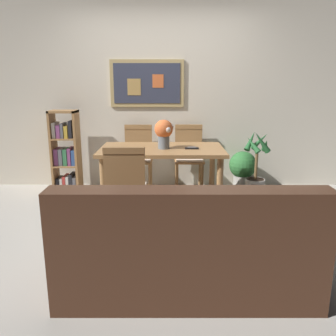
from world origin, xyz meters
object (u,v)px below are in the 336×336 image
dining_chair_far_right (188,152)px  potted_palm (255,172)px  dining_chair_near_left (125,184)px  flower_vase (163,132)px  potted_ivy (241,168)px  dining_chair_far_left (137,152)px  bookshelf (65,155)px  dining_table (161,157)px  tv_remote (191,148)px  leather_couch (185,249)px

dining_chair_far_right → potted_palm: 0.95m
dining_chair_near_left → flower_vase: bearing=64.1°
potted_ivy → potted_palm: size_ratio=0.64×
dining_chair_far_left → potted_palm: bearing=-10.0°
dining_chair_near_left → potted_palm: dining_chair_near_left is taller
dining_chair_far_left → potted_ivy: bearing=0.3°
bookshelf → potted_palm: 2.58m
dining_chair_near_left → dining_chair_far_left: (-0.01, 1.53, 0.00)m
dining_table → tv_remote: 0.37m
dining_chair_far_left → bookshelf: (-0.98, -0.08, -0.02)m
potted_ivy → tv_remote: tv_remote is taller
dining_table → flower_vase: (0.02, -0.04, 0.30)m
flower_vase → dining_chair_far_right: bearing=67.4°
dining_chair_far_left → tv_remote: (0.69, -0.82, 0.22)m
potted_palm → tv_remote: potted_palm is taller
potted_ivy → dining_chair_far_right: bearing=179.3°
dining_table → dining_chair_far_right: dining_chair_far_right is taller
bookshelf → tv_remote: bookshelf is taller
dining_table → potted_ivy: 1.40m
leather_couch → tv_remote: bearing=84.9°
potted_ivy → dining_chair_near_left: bearing=-133.5°
leather_couch → bookshelf: bookshelf is taller
dining_chair_far_right → bookshelf: (-1.69, -0.09, -0.02)m
dining_table → tv_remote: (0.34, -0.07, 0.11)m
dining_chair_far_right → tv_remote: size_ratio=5.79×
bookshelf → potted_ivy: (2.45, 0.08, -0.22)m
dining_table → flower_vase: size_ratio=4.31×
potted_palm → flower_vase: (-1.21, -0.51, 0.61)m
dining_chair_near_left → bookshelf: 1.76m
dining_table → bookshelf: bearing=152.8°
dining_table → dining_chair_far_left: 0.84m
dining_chair_near_left → potted_palm: 2.02m
leather_couch → potted_palm: (1.04, 2.15, 0.02)m
leather_couch → tv_remote: leather_couch is taller
bookshelf → flower_vase: bookshelf is taller
dining_table → dining_chair_near_left: 0.85m
dining_chair_far_right → potted_ivy: bearing=-0.7°
dining_chair_far_left → tv_remote: 1.10m
tv_remote → potted_ivy: bearing=46.9°
bookshelf → flower_vase: (1.35, -0.72, 0.42)m
dining_table → potted_ivy: bearing=34.3°
dining_table → tv_remote: tv_remote is taller
dining_chair_far_left → bookshelf: bearing=-175.6°
potted_ivy → flower_vase: flower_vase is taller
leather_couch → bookshelf: (-1.53, 2.35, 0.21)m
leather_couch → bookshelf: bearing=123.0°
dining_table → potted_palm: 1.36m
bookshelf → flower_vase: bearing=-28.0°
dining_chair_far_left → potted_ivy: (1.47, 0.01, -0.23)m
potted_palm → potted_ivy: bearing=111.5°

